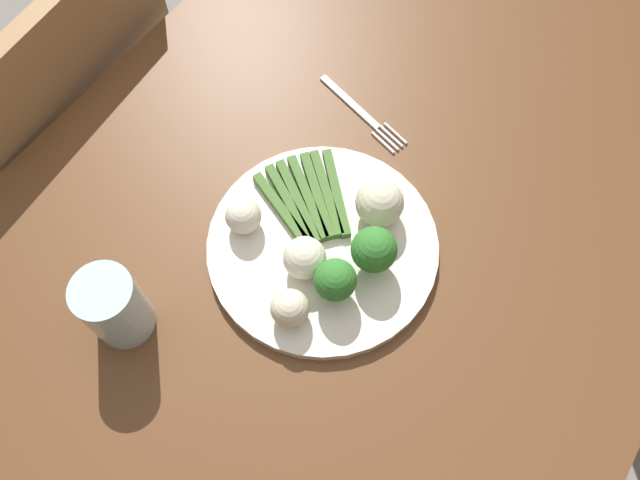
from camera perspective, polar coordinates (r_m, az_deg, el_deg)
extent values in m
cube|color=gray|center=(1.51, 0.77, -12.10)|extent=(6.00, 6.00, 0.02)
cube|color=brown|center=(0.82, 1.38, 0.16)|extent=(1.28, 0.85, 0.04)
cylinder|color=brown|center=(1.52, 1.59, 17.42)|extent=(0.07, 0.07, 0.70)
cylinder|color=brown|center=(1.43, 26.94, 3.46)|extent=(0.07, 0.07, 0.70)
cube|color=#9E754C|center=(1.34, -23.13, 9.10)|extent=(0.43, 0.43, 0.02)
cube|color=#9E754C|center=(1.07, -19.96, 11.89)|extent=(0.38, 0.06, 0.40)
cylinder|color=#9E754C|center=(1.66, -20.86, 11.00)|extent=(0.04, 0.04, 0.45)
cylinder|color=#9E754C|center=(1.49, -11.14, 6.39)|extent=(0.04, 0.04, 0.45)
cylinder|color=#9E754C|center=(1.40, -18.96, -4.09)|extent=(0.04, 0.04, 0.45)
cylinder|color=silver|center=(0.79, 0.00, -0.40)|extent=(0.29, 0.29, 0.01)
cube|color=#3D6626|center=(0.81, 1.49, 4.37)|extent=(0.10, 0.10, 0.01)
cube|color=#3D6626|center=(0.81, 0.58, 4.33)|extent=(0.09, 0.10, 0.01)
cube|color=#3D6626|center=(0.80, -0.29, 4.14)|extent=(0.09, 0.11, 0.01)
cube|color=#3D6626|center=(0.80, -1.16, 3.93)|extent=(0.08, 0.11, 0.01)
cube|color=#3D6626|center=(0.80, -1.99, 3.62)|extent=(0.08, 0.11, 0.01)
cube|color=#3D6626|center=(0.80, -2.78, 3.22)|extent=(0.07, 0.12, 0.01)
cube|color=#3D6626|center=(0.79, -3.44, 2.61)|extent=(0.06, 0.12, 0.01)
cylinder|color=#609E3D|center=(0.75, 1.37, -4.49)|extent=(0.02, 0.02, 0.02)
sphere|color=#337A2D|center=(0.72, 1.41, -3.68)|extent=(0.05, 0.05, 0.05)
cylinder|color=#609E3D|center=(0.76, 4.80, -1.86)|extent=(0.02, 0.02, 0.02)
sphere|color=#337A2D|center=(0.73, 4.98, -0.89)|extent=(0.06, 0.06, 0.06)
sphere|color=silver|center=(0.74, -1.68, -1.49)|extent=(0.05, 0.05, 0.05)
sphere|color=silver|center=(0.78, -7.06, 2.19)|extent=(0.05, 0.05, 0.05)
sphere|color=beige|center=(0.72, -2.79, -6.28)|extent=(0.05, 0.05, 0.05)
sphere|color=beige|center=(0.77, 5.49, 3.41)|extent=(0.06, 0.06, 0.06)
cube|color=silver|center=(0.91, 2.75, 12.54)|extent=(0.04, 0.12, 0.00)
cube|color=silver|center=(0.88, 5.80, 8.88)|extent=(0.01, 0.04, 0.00)
cube|color=silver|center=(0.88, 6.18, 9.15)|extent=(0.01, 0.04, 0.00)
cube|color=silver|center=(0.88, 6.56, 9.42)|extent=(0.01, 0.04, 0.00)
cube|color=silver|center=(0.89, 6.94, 9.68)|extent=(0.01, 0.04, 0.00)
cylinder|color=silver|center=(0.74, -18.37, -5.84)|extent=(0.07, 0.07, 0.10)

